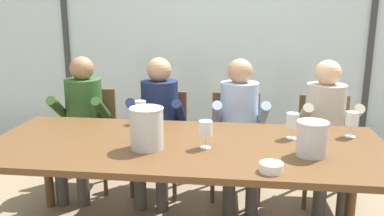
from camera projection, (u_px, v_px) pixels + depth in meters
The scene contains 21 objects.
ground at pixel (201, 184), 3.69m from camera, with size 14.00×14.00×0.00m, color #847056.
window_glass_panel at pixel (212, 36), 4.56m from camera, with size 7.78×0.03×2.60m, color silver.
window_mullion_left at pixel (66, 35), 4.75m from camera, with size 0.06×0.06×2.60m, color #38383D.
window_mullion_right at pixel (371, 37), 4.34m from camera, with size 0.06×0.06×2.60m, color #38383D.
hillside_vineyard at pixel (224, 55), 8.08m from camera, with size 13.78×2.40×1.42m, color #568942.
dining_table at pixel (185, 152), 2.57m from camera, with size 2.58×1.06×0.74m.
chair_near_curtain at pixel (91, 130), 3.65m from camera, with size 0.47×0.47×0.87m.
chair_left_of_center at pixel (161, 133), 3.55m from camera, with size 0.47×0.47×0.87m.
chair_center at pixel (236, 136), 3.48m from camera, with size 0.46×0.46×0.87m.
chair_right_of_center at pixel (324, 140), 3.37m from camera, with size 0.45×0.45×0.87m.
person_olive_shirt at pixel (82, 116), 3.47m from camera, with size 0.48×0.62×1.19m.
person_navy_polo at pixel (158, 118), 3.39m from camera, with size 0.46×0.61×1.19m.
person_pale_blue_shirt at pixel (239, 121), 3.31m from camera, with size 0.48×0.63×1.19m.
person_beige_jumper at pixel (326, 124), 3.22m from camera, with size 0.47×0.62×1.19m.
ice_bucket_primary at pixel (147, 128), 2.43m from camera, with size 0.21×0.21×0.26m.
ice_bucket_secondary at pixel (312, 138), 2.32m from camera, with size 0.19×0.19×0.21m.
tasting_bowl at pixel (271, 167), 2.09m from camera, with size 0.13×0.13×0.05m, color silver.
wine_glass_by_left_taster at pixel (206, 130), 2.44m from camera, with size 0.08×0.08×0.17m.
wine_glass_near_bucket at pixel (292, 121), 2.63m from camera, with size 0.08×0.08×0.17m.
wine_glass_center_pour at pixel (352, 120), 2.66m from camera, with size 0.08×0.08×0.17m.
wine_glass_by_right_taster at pixel (141, 108), 2.99m from camera, with size 0.08×0.08×0.17m.
Camera 1 is at (0.34, -2.41, 1.56)m, focal length 37.12 mm.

